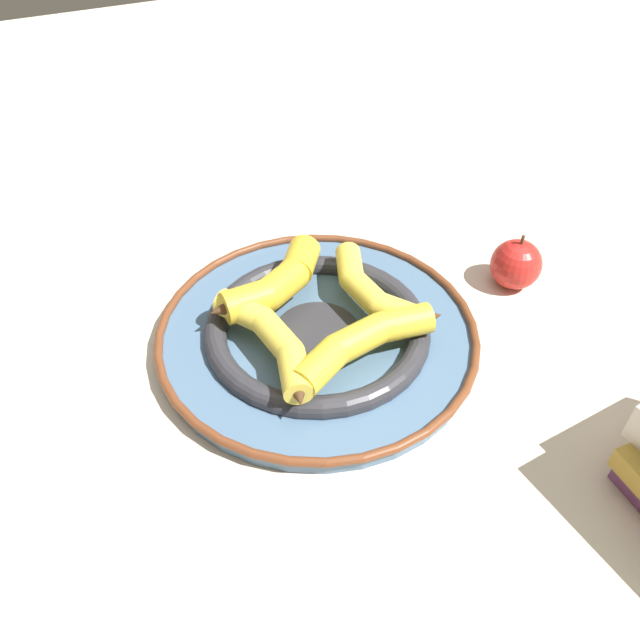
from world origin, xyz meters
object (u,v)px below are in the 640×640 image
at_px(decorative_bowl, 320,333).
at_px(banana_d, 272,340).
at_px(banana_c, 364,341).
at_px(apple, 516,264).
at_px(banana_a, 275,283).
at_px(banana_b, 368,288).

xyz_separation_m(decorative_bowl, banana_d, (0.02, -0.07, 0.04)).
bearing_deg(banana_c, banana_d, -36.51).
bearing_deg(banana_d, decorative_bowl, -81.11).
relative_size(banana_d, apple, 2.49).
relative_size(decorative_bowl, banana_a, 2.30).
distance_m(banana_a, banana_b, 0.11).
bearing_deg(banana_b, apple, 78.00).
distance_m(decorative_bowl, banana_b, 0.08).
bearing_deg(banana_a, apple, -40.49).
height_order(decorative_bowl, banana_a, banana_a).
bearing_deg(banana_a, banana_b, -54.41).
bearing_deg(apple, decorative_bowl, -91.78).
distance_m(banana_d, apple, 0.34).
relative_size(banana_b, banana_d, 0.91).
distance_m(banana_a, apple, 0.31).
distance_m(decorative_bowl, apple, 0.28).
xyz_separation_m(banana_d, apple, (-0.01, 0.34, -0.02)).
bearing_deg(decorative_bowl, banana_a, -155.45).
xyz_separation_m(banana_b, banana_c, (0.08, -0.05, 0.00)).
xyz_separation_m(banana_b, banana_d, (0.03, -0.14, 0.00)).
relative_size(decorative_bowl, banana_c, 1.92).
bearing_deg(banana_b, banana_a, -123.29).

